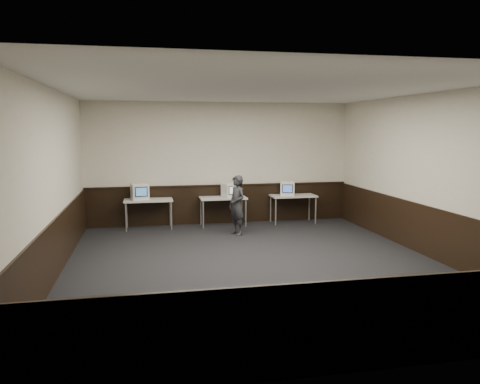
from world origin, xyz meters
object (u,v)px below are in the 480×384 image
Objects in this scene: desk_right at (293,198)px; emac_center at (230,190)px; emac_right at (287,188)px; person at (237,205)px; emac_left at (140,192)px; desk_left at (148,202)px; desk_center at (223,200)px.

desk_right is 1.73m from emac_center.
person is at bearing -129.74° from emac_right.
person reaches higher than desk_right.
desk_right is 4.01m from emac_left.
desk_left is 2.52× the size of emac_right.
emac_left is at bearing -164.28° from emac_right.
desk_center is 0.31m from emac_center.
desk_left is at bearing -140.52° from person.
desk_center is 2.52× the size of emac_right.
person reaches higher than emac_right.
person is (2.26, -1.09, -0.24)m from emac_left.
desk_right is 0.84× the size of person.
person is (0.15, -1.10, 0.03)m from desk_center.
desk_right is at bearing 0.00° from desk_left.
desk_left is 1.00× the size of desk_center.
emac_center is at bearing -165.45° from emac_right.
desk_center is 2.12m from emac_left.
emac_center is 1.13m from person.
person is at bearing -82.06° from desk_center.
desk_left is at bearing -164.38° from emac_right.
emac_center is (0.19, 0.02, 0.25)m from desk_center.
desk_right is at bearing -18.66° from emac_center.
desk_right is at bearing 0.00° from desk_center.
desk_right is at bearing -10.53° from emac_left.
emac_right reaches higher than desk_center.
emac_center reaches higher than desk_left.
emac_center reaches higher than desk_center.
emac_left is at bearing -179.92° from desk_right.
desk_left is 3.80m from desk_right.
desk_right is (3.80, 0.00, 0.00)m from desk_left.
desk_center is at bearing -164.71° from emac_right.
desk_center is 0.84× the size of person.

